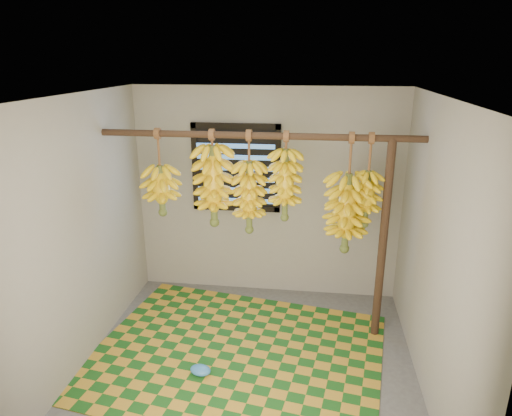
% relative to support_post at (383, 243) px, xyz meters
% --- Properties ---
extents(floor, '(3.00, 3.00, 0.01)m').
position_rel_support_post_xyz_m(floor, '(-1.20, -0.70, -1.00)').
color(floor, '#4E4E4E').
rests_on(floor, ground).
extents(ceiling, '(3.00, 3.00, 0.01)m').
position_rel_support_post_xyz_m(ceiling, '(-1.20, -0.70, 1.40)').
color(ceiling, silver).
rests_on(ceiling, wall_back).
extents(wall_back, '(3.00, 0.01, 2.40)m').
position_rel_support_post_xyz_m(wall_back, '(-1.20, 0.80, 0.20)').
color(wall_back, gray).
rests_on(wall_back, floor).
extents(wall_left, '(0.01, 3.00, 2.40)m').
position_rel_support_post_xyz_m(wall_left, '(-2.71, -0.70, 0.20)').
color(wall_left, gray).
rests_on(wall_left, floor).
extents(wall_right, '(0.01, 3.00, 2.40)m').
position_rel_support_post_xyz_m(wall_right, '(0.30, -0.70, 0.20)').
color(wall_right, gray).
rests_on(wall_right, floor).
extents(window, '(1.00, 0.04, 1.00)m').
position_rel_support_post_xyz_m(window, '(-1.55, 0.78, 0.50)').
color(window, black).
rests_on(window, wall_back).
extents(hanging_pole, '(3.00, 0.06, 0.06)m').
position_rel_support_post_xyz_m(hanging_pole, '(-1.20, 0.00, 1.00)').
color(hanging_pole, '#3D2819').
rests_on(hanging_pole, wall_left).
extents(support_post, '(0.08, 0.08, 2.00)m').
position_rel_support_post_xyz_m(support_post, '(0.00, 0.00, 0.00)').
color(support_post, '#3D2819').
rests_on(support_post, floor).
extents(woven_mat, '(2.98, 2.53, 0.01)m').
position_rel_support_post_xyz_m(woven_mat, '(-1.34, -0.53, -0.99)').
color(woven_mat, '#175017').
rests_on(woven_mat, floor).
extents(plastic_bag, '(0.22, 0.18, 0.08)m').
position_rel_support_post_xyz_m(plastic_bag, '(-1.60, -0.85, -0.95)').
color(plastic_bag, '#3379C0').
rests_on(plastic_bag, woven_mat).
extents(banana_bunch_a, '(0.35, 0.35, 0.85)m').
position_rel_support_post_xyz_m(banana_bunch_a, '(-2.16, 0.00, 0.44)').
color(banana_bunch_a, brown).
rests_on(banana_bunch_a, hanging_pole).
extents(banana_bunch_b, '(0.36, 0.36, 0.94)m').
position_rel_support_post_xyz_m(banana_bunch_b, '(-1.63, 0.00, 0.51)').
color(banana_bunch_b, brown).
rests_on(banana_bunch_b, hanging_pole).
extents(banana_bunch_c, '(0.31, 0.31, 1.00)m').
position_rel_support_post_xyz_m(banana_bunch_c, '(-1.29, 0.00, 0.41)').
color(banana_bunch_c, brown).
rests_on(banana_bunch_c, hanging_pole).
extents(banana_bunch_d, '(0.31, 0.31, 0.85)m').
position_rel_support_post_xyz_m(banana_bunch_d, '(-0.94, 0.00, 0.54)').
color(banana_bunch_d, brown).
rests_on(banana_bunch_d, hanging_pole).
extents(banana_bunch_e, '(0.41, 0.41, 1.15)m').
position_rel_support_post_xyz_m(banana_bunch_e, '(-0.36, 0.00, 0.29)').
color(banana_bunch_e, brown).
rests_on(banana_bunch_e, hanging_pole).
extents(banana_bunch_f, '(0.27, 0.27, 0.88)m').
position_rel_support_post_xyz_m(banana_bunch_f, '(-0.18, -0.00, 0.44)').
color(banana_bunch_f, brown).
rests_on(banana_bunch_f, hanging_pole).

